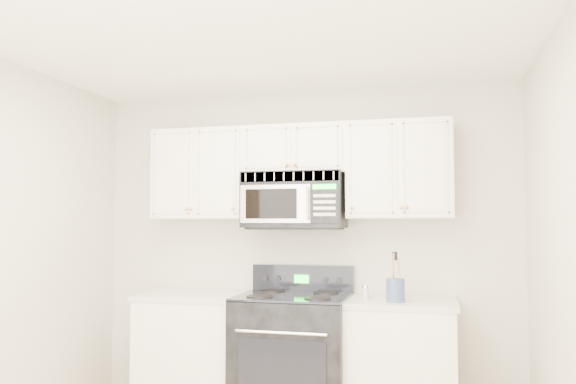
% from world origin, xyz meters
% --- Properties ---
extents(room, '(3.51, 3.51, 2.61)m').
position_xyz_m(room, '(0.00, 0.00, 1.30)').
color(room, '#A38650').
rests_on(room, ground).
extents(base_cabinet_left, '(0.86, 0.65, 0.92)m').
position_xyz_m(base_cabinet_left, '(-0.80, 1.44, 0.43)').
color(base_cabinet_left, silver).
rests_on(base_cabinet_left, ground).
extents(base_cabinet_right, '(0.86, 0.65, 0.92)m').
position_xyz_m(base_cabinet_right, '(0.80, 1.44, 0.43)').
color(base_cabinet_right, silver).
rests_on(base_cabinet_right, ground).
extents(range, '(0.84, 0.76, 1.14)m').
position_xyz_m(range, '(0.02, 1.40, 0.48)').
color(range, black).
rests_on(range, ground).
extents(upper_cabinets, '(2.44, 0.37, 0.75)m').
position_xyz_m(upper_cabinets, '(-0.00, 1.58, 1.93)').
color(upper_cabinets, silver).
rests_on(upper_cabinets, ground).
extents(microwave, '(0.80, 0.45, 0.44)m').
position_xyz_m(microwave, '(-0.01, 1.55, 1.67)').
color(microwave, black).
rests_on(microwave, ground).
extents(utensil_crock, '(0.13, 0.13, 0.35)m').
position_xyz_m(utensil_crock, '(0.80, 1.30, 1.01)').
color(utensil_crock, '#415B74').
rests_on(utensil_crock, base_cabinet_right).
extents(shaker_salt, '(0.04, 0.04, 0.10)m').
position_xyz_m(shaker_salt, '(0.58, 1.37, 0.97)').
color(shaker_salt, '#A6A7BD').
rests_on(shaker_salt, base_cabinet_right).
extents(shaker_pepper, '(0.05, 0.05, 0.11)m').
position_xyz_m(shaker_pepper, '(0.58, 1.35, 0.97)').
color(shaker_pepper, '#A6A7BD').
rests_on(shaker_pepper, base_cabinet_right).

